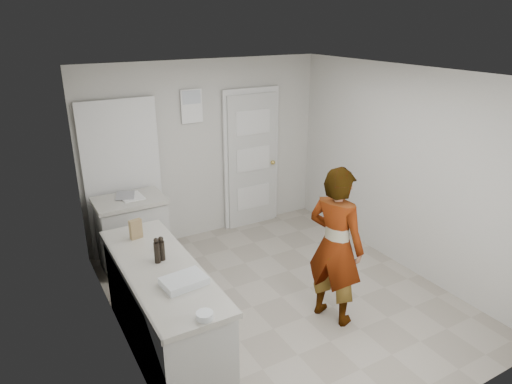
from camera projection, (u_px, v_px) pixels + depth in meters
ground at (282, 297)px, 5.24m from camera, size 4.00×4.00×0.00m
room_shell at (197, 169)px, 6.37m from camera, size 4.00×4.00×4.00m
main_counter at (164, 313)px, 4.25m from camera, size 0.64×1.96×0.93m
side_counter at (133, 235)px, 5.76m from camera, size 0.84×0.61×0.93m
person at (335, 246)px, 4.60m from camera, size 0.60×0.72×1.69m
cake_mix_box at (136, 229)px, 4.56m from camera, size 0.13×0.08×0.20m
spice_jar at (158, 246)px, 4.35m from camera, size 0.05×0.05×0.08m
oil_cruet_a at (162, 249)px, 4.14m from camera, size 0.06×0.06×0.24m
oil_cruet_b at (157, 251)px, 4.09m from camera, size 0.05×0.05×0.25m
baking_dish at (184, 281)px, 3.79m from camera, size 0.38×0.29×0.06m
egg_bowl at (205, 316)px, 3.36m from camera, size 0.13×0.13×0.05m
papers at (132, 197)px, 5.64m from camera, size 0.27×0.34×0.01m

